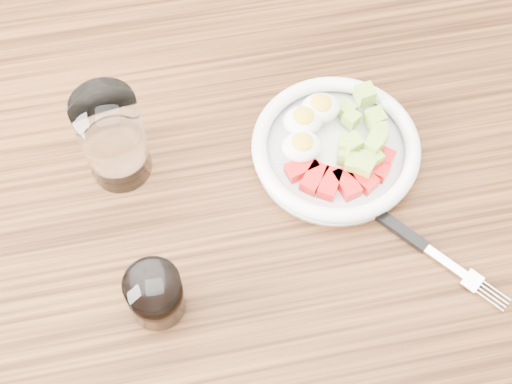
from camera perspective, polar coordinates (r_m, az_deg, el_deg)
ground at (r=1.65m, az=0.42°, el=-13.35°), size 4.00×4.00×0.00m
dining_table at (r=1.02m, az=0.66°, el=-3.84°), size 1.50×0.90×0.77m
bowl at (r=0.95m, az=6.31°, el=3.62°), size 0.23×0.23×0.06m
fork at (r=0.92m, az=12.27°, el=-3.56°), size 0.15×0.19×0.01m
water_glass at (r=0.91m, az=-11.39°, el=4.25°), size 0.08×0.08×0.14m
coffee_glass at (r=0.85m, az=-8.05°, el=-8.14°), size 0.07×0.07×0.08m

